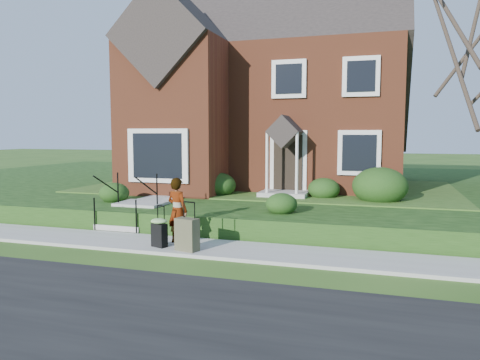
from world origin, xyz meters
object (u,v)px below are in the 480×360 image
at_px(woman, 177,210).
at_px(front_steps, 134,211).
at_px(suitcase_olive, 187,234).
at_px(suitcase_black, 159,231).

bearing_deg(woman, front_steps, -19.62).
distance_m(woman, suitcase_olive, 0.93).
distance_m(front_steps, suitcase_olive, 3.59).
bearing_deg(front_steps, suitcase_olive, -40.48).
height_order(front_steps, suitcase_black, front_steps).
relative_size(woman, suitcase_black, 1.63).
xyz_separation_m(woman, suitcase_black, (-0.24, -0.50, -0.42)).
xyz_separation_m(suitcase_black, suitcase_olive, (0.77, -0.13, -0.01)).
height_order(suitcase_black, suitcase_olive, suitcase_olive).
height_order(woman, suitcase_olive, woman).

